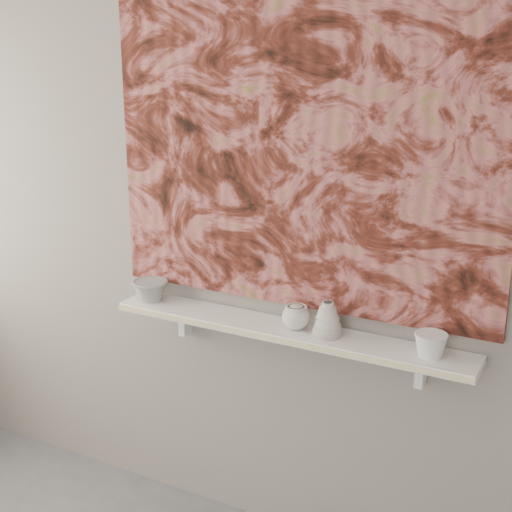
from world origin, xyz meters
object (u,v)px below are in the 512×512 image
Objects in this scene: painting at (298,158)px; bell_vessel at (327,319)px; shelf at (286,331)px; bowl_grey at (150,290)px; cup_cream at (296,317)px; bowl_white at (431,344)px.

painting reaches higher than bell_vessel.
bowl_grey is (-0.61, 0.00, 0.06)m from shelf.
painting is 0.58m from bell_vessel.
bell_vessel reaches higher than cup_cream.
cup_cream is (0.04, 0.00, 0.06)m from shelf.
cup_cream is 0.49m from bowl_white.
painting is 12.02× the size of bell_vessel.
bowl_white is (1.14, 0.00, -0.00)m from bowl_grey.
bowl_white is at bearing 0.00° from bowl_grey.
cup_cream is 0.12m from bell_vessel.
bowl_white is at bearing 0.00° from shelf.
shelf is 11.22× the size of bell_vessel.
cup_cream reaches higher than bowl_white.
painting reaches higher than shelf.
bell_vessel is at bearing 0.00° from shelf.
bell_vessel is 0.37m from bowl_white.
bowl_white is at bearing -8.61° from painting.
bowl_white is (0.49, 0.00, -0.01)m from cup_cream.
shelf is at bearing 0.00° from bowl_grey.
shelf is 9.55× the size of bowl_grey.
bowl_grey is at bearing 180.00° from cup_cream.
shelf is 0.18m from bell_vessel.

